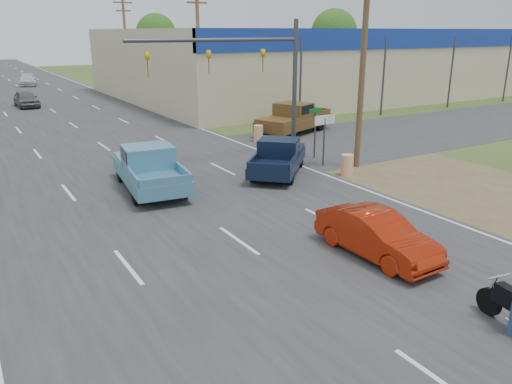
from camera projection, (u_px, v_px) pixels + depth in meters
main_road at (53, 111)px, 41.98m from camera, size 15.00×180.00×0.02m
cross_road at (137, 170)px, 24.07m from camera, size 120.00×10.00×0.02m
dirt_verge at (425, 177)px, 22.99m from camera, size 8.00×18.00×0.01m
big_box_store at (346, 60)px, 56.69m from camera, size 50.00×28.10×6.60m
utility_pole_1 at (363, 56)px, 23.06m from camera, size 2.00×0.28×10.00m
utility_pole_2 at (198, 46)px, 37.71m from camera, size 2.00×0.28×10.00m
utility_pole_3 at (126, 42)px, 52.35m from camera, size 2.00×0.28×10.00m
tree_3 at (334, 32)px, 91.61m from camera, size 8.40×8.40×10.40m
tree_5 at (156, 34)px, 99.72m from camera, size 7.98×7.98×9.88m
barrel_0 at (347, 165)px, 22.99m from camera, size 0.56×0.56×1.00m
barrel_1 at (258, 134)px, 30.10m from camera, size 0.56×0.56×1.00m
lane_sign at (325, 128)px, 24.28m from camera, size 1.20×0.08×2.52m
street_name_sign at (315, 128)px, 25.89m from camera, size 0.80×0.08×2.61m
signal_mast at (251, 65)px, 24.66m from camera, size 9.12×0.40×7.00m
red_convertible at (377, 235)px, 14.68m from camera, size 1.53×4.11×1.34m
blue_pickup at (149, 167)px, 20.98m from camera, size 2.82×5.84×1.86m
navy_pickup at (279, 156)px, 23.28m from camera, size 4.84×4.92×1.65m
brown_pickup at (293, 118)px, 32.41m from camera, size 6.39×4.38×1.98m
distant_car_grey at (26, 99)px, 43.85m from camera, size 1.88×4.32×1.45m
distant_car_silver at (28, 80)px, 61.24m from camera, size 2.69×5.02×1.38m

